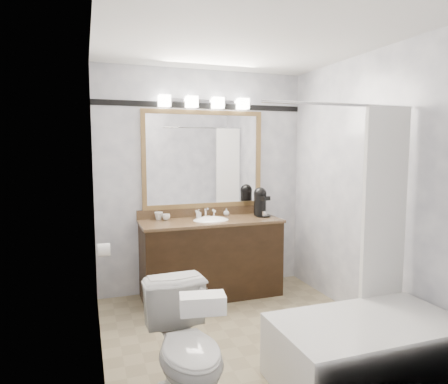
# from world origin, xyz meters

# --- Properties ---
(room) EXTENTS (2.42, 2.62, 2.52)m
(room) POSITION_xyz_m (0.00, 0.00, 1.25)
(room) COLOR #998B68
(room) RESTS_ON ground
(vanity) EXTENTS (1.53, 0.58, 0.97)m
(vanity) POSITION_xyz_m (0.00, 1.02, 0.44)
(vanity) COLOR black
(vanity) RESTS_ON ground
(mirror) EXTENTS (1.40, 0.04, 1.10)m
(mirror) POSITION_xyz_m (0.00, 1.28, 1.50)
(mirror) COLOR olive
(mirror) RESTS_ON room
(vanity_light_bar) EXTENTS (1.02, 0.14, 0.12)m
(vanity_light_bar) POSITION_xyz_m (0.00, 1.23, 2.13)
(vanity_light_bar) COLOR silver
(vanity_light_bar) RESTS_ON room
(accent_stripe) EXTENTS (2.40, 0.01, 0.06)m
(accent_stripe) POSITION_xyz_m (0.00, 1.29, 2.10)
(accent_stripe) COLOR black
(accent_stripe) RESTS_ON room
(bathtub) EXTENTS (1.30, 0.75, 1.96)m
(bathtub) POSITION_xyz_m (0.55, -0.90, 0.28)
(bathtub) COLOR white
(bathtub) RESTS_ON ground
(tp_roll) EXTENTS (0.11, 0.12, 0.12)m
(tp_roll) POSITION_xyz_m (-1.14, 0.66, 0.70)
(tp_roll) COLOR white
(tp_roll) RESTS_ON room
(toilet) EXTENTS (0.46, 0.77, 0.76)m
(toilet) POSITION_xyz_m (-0.71, -0.77, 0.38)
(toilet) COLOR white
(toilet) RESTS_ON ground
(tissue_box) EXTENTS (0.26, 0.17, 0.10)m
(tissue_box) POSITION_xyz_m (-0.71, -1.12, 0.81)
(tissue_box) COLOR white
(tissue_box) RESTS_ON toilet
(coffee_maker) EXTENTS (0.18, 0.22, 0.33)m
(coffee_maker) POSITION_xyz_m (0.61, 1.06, 1.02)
(coffee_maker) COLOR black
(coffee_maker) RESTS_ON vanity
(cup_left) EXTENTS (0.09, 0.09, 0.07)m
(cup_left) POSITION_xyz_m (-0.46, 1.17, 0.88)
(cup_left) COLOR white
(cup_left) RESTS_ON vanity
(cup_right) EXTENTS (0.12, 0.12, 0.09)m
(cup_right) POSITION_xyz_m (-0.54, 1.21, 0.89)
(cup_right) COLOR white
(cup_right) RESTS_ON vanity
(soap_bottle_a) EXTENTS (0.05, 0.05, 0.10)m
(soap_bottle_a) POSITION_xyz_m (-0.10, 1.16, 0.90)
(soap_bottle_a) COLOR white
(soap_bottle_a) RESTS_ON vanity
(soap_bottle_b) EXTENTS (0.07, 0.07, 0.09)m
(soap_bottle_b) POSITION_xyz_m (0.25, 1.22, 0.89)
(soap_bottle_b) COLOR white
(soap_bottle_b) RESTS_ON vanity
(soap_bar) EXTENTS (0.08, 0.06, 0.02)m
(soap_bar) POSITION_xyz_m (-0.00, 1.13, 0.86)
(soap_bar) COLOR beige
(soap_bar) RESTS_ON vanity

